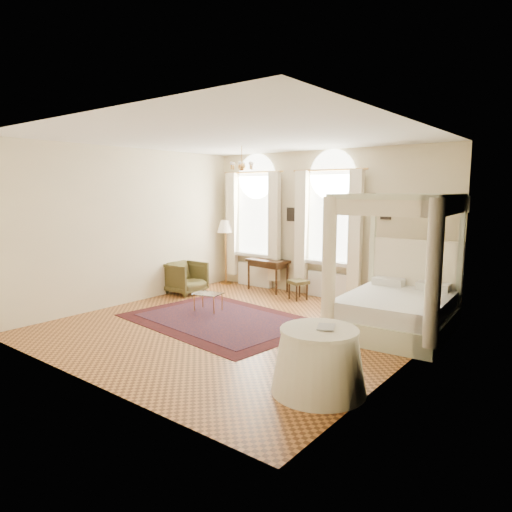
{
  "coord_description": "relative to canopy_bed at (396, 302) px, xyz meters",
  "views": [
    {
      "loc": [
        5.11,
        -6.02,
        2.42
      ],
      "look_at": [
        0.09,
        0.4,
        1.24
      ],
      "focal_mm": 32.0,
      "sensor_mm": 36.0,
      "label": 1
    }
  ],
  "objects": [
    {
      "name": "nightstand_lamp",
      "position": [
        0.25,
        1.19,
        0.39
      ],
      "size": [
        0.27,
        0.27,
        0.39
      ],
      "color": "#BA853E",
      "rests_on": "nightstand"
    },
    {
      "name": "coffee_table",
      "position": [
        -3.51,
        -0.92,
        -0.2
      ],
      "size": [
        0.6,
        0.47,
        0.37
      ],
      "color": "silver",
      "rests_on": "ground"
    },
    {
      "name": "book",
      "position": [
        0.09,
        -2.76,
        0.26
      ],
      "size": [
        0.3,
        0.33,
        0.03
      ],
      "primitive_type": "imported",
      "rotation": [
        0.0,
        0.0,
        0.41
      ],
      "color": "black",
      "rests_on": "side_table"
    },
    {
      "name": "ground",
      "position": [
        -2.35,
        -1.36,
        -0.54
      ],
      "size": [
        6.0,
        6.0,
        0.0
      ],
      "primitive_type": "plane",
      "color": "#B06C33",
      "rests_on": "ground"
    },
    {
      "name": "wall_pictures",
      "position": [
        -2.26,
        1.61,
        1.35
      ],
      "size": [
        2.54,
        0.03,
        0.39
      ],
      "color": "black",
      "rests_on": "room_walls"
    },
    {
      "name": "writing_desk",
      "position": [
        -3.69,
        1.34,
        0.11
      ],
      "size": [
        1.06,
        0.62,
        0.76
      ],
      "color": "#321D0D",
      "rests_on": "ground"
    },
    {
      "name": "armchair",
      "position": [
        -5.05,
        -0.09,
        -0.16
      ],
      "size": [
        0.84,
        0.82,
        0.75
      ],
      "primitive_type": "imported",
      "rotation": [
        0.0,
        0.0,
        1.6
      ],
      "color": "#49411F",
      "rests_on": "ground"
    },
    {
      "name": "chandelier",
      "position": [
        -3.25,
        -0.16,
        2.37
      ],
      "size": [
        0.51,
        0.45,
        0.5
      ],
      "color": "#BA853E",
      "rests_on": "room_walls"
    },
    {
      "name": "nightstand",
      "position": [
        0.35,
        1.2,
        -0.2
      ],
      "size": [
        0.5,
        0.46,
        0.67
      ],
      "primitive_type": "cube",
      "rotation": [
        0.0,
        0.0,
        -0.09
      ],
      "color": "#321D0D",
      "rests_on": "ground"
    },
    {
      "name": "laptop",
      "position": [
        -3.6,
        1.47,
        0.24
      ],
      "size": [
        0.35,
        0.28,
        0.02
      ],
      "primitive_type": "imported",
      "rotation": [
        0.0,
        0.0,
        3.44
      ],
      "color": "black",
      "rests_on": "writing_desk"
    },
    {
      "name": "side_table",
      "position": [
        0.13,
        -2.78,
        -0.15
      ],
      "size": [
        1.15,
        1.15,
        0.78
      ],
      "color": "white",
      "rests_on": "ground"
    },
    {
      "name": "window_right",
      "position": [
        -2.15,
        1.52,
        0.95
      ],
      "size": [
        1.62,
        0.27,
        3.29
      ],
      "color": "white",
      "rests_on": "room_walls"
    },
    {
      "name": "floor_lamp",
      "position": [
        -5.05,
        1.34,
        0.87
      ],
      "size": [
        0.42,
        0.42,
        1.65
      ],
      "color": "#BA853E",
      "rests_on": "ground"
    },
    {
      "name": "oriental_rug",
      "position": [
        -2.87,
        -1.24,
        -0.53
      ],
      "size": [
        3.75,
        2.89,
        0.01
      ],
      "color": "#441011",
      "rests_on": "ground"
    },
    {
      "name": "room_walls",
      "position": [
        -2.35,
        -1.36,
        1.44
      ],
      "size": [
        6.0,
        6.0,
        6.0
      ],
      "color": "beige",
      "rests_on": "ground"
    },
    {
      "name": "canopy_bed",
      "position": [
        0.0,
        0.0,
        0.0
      ],
      "size": [
        1.93,
        2.31,
        2.36
      ],
      "color": "beige",
      "rests_on": "ground"
    },
    {
      "name": "window_left",
      "position": [
        -4.25,
        1.52,
        0.95
      ],
      "size": [
        1.62,
        0.27,
        3.29
      ],
      "color": "white",
      "rests_on": "room_walls"
    },
    {
      "name": "stool",
      "position": [
        -2.62,
        1.03,
        -0.18
      ],
      "size": [
        0.49,
        0.49,
        0.43
      ],
      "color": "#4A4420",
      "rests_on": "ground"
    }
  ]
}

